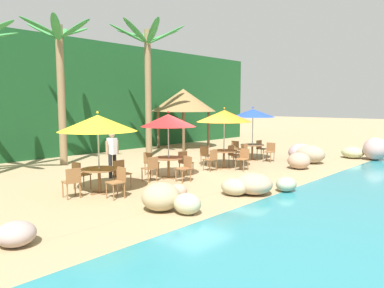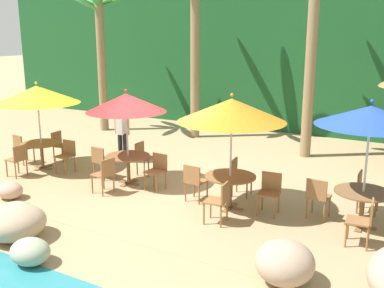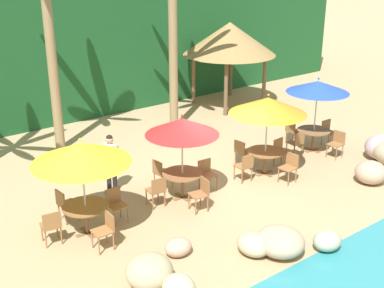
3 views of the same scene
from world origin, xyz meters
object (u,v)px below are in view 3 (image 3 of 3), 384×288
Objects in this scene: chair_red_inland at (161,172)px; umbrella_orange at (268,106)px; chair_red_seaward at (206,172)px; chair_orange_seaward at (281,150)px; palapa_hut at (230,39)px; dining_table_orange at (265,155)px; dining_table_red at (182,177)px; chair_orange_left at (245,166)px; umbrella_red at (182,127)px; palm_tree_third at (172,5)px; chair_blue_inland at (292,130)px; chair_yellow_seaward at (116,203)px; chair_blue_right at (337,142)px; dining_table_yellow at (86,211)px; chair_red_right at (201,192)px; chair_orange_inland at (242,151)px; chair_yellow_right at (106,228)px; chair_orange_right at (290,166)px; chair_blue_seaward at (328,131)px; chair_red_left at (157,190)px; chair_yellow_inland at (65,203)px; waiter_in_white at (111,159)px; palm_tree_second at (49,27)px; dining_table_blue at (314,133)px; umbrella_yellow at (81,153)px; umbrella_blue at (318,87)px; chair_yellow_left at (51,225)px; chair_blue_left at (297,142)px.

umbrella_orange is at bearing -19.26° from chair_red_inland.
chair_red_seaward is 1.00× the size of chair_orange_seaward.
dining_table_orange is at bearing -122.46° from palapa_hut.
dining_table_red is 0.86m from chair_red_seaward.
dining_table_red is 3.75m from chair_orange_seaward.
chair_orange_seaward and chair_orange_left have the same top height.
umbrella_red is 2.76× the size of chair_orange_left.
chair_blue_inland is at bearing -58.62° from palm_tree_third.
chair_yellow_seaward and chair_blue_inland have the same top height.
chair_blue_inland is 1.00× the size of chair_blue_right.
dining_table_yellow is at bearing -160.78° from chair_red_inland.
chair_red_seaward is 2.64m from umbrella_orange.
chair_orange_inland is (2.75, 1.47, 0.00)m from chair_red_right.
chair_yellow_right is 5.82m from dining_table_orange.
chair_orange_right and chair_blue_seaward have the same top height.
chair_blue_right is at bearing -5.64° from chair_red_left.
chair_red_left is (2.24, -0.75, 0.00)m from chair_yellow_inland.
waiter_in_white reaches higher than chair_orange_right.
chair_red_left is 4.11m from umbrella_orange.
palm_tree_second is (0.92, 5.49, 3.59)m from chair_yellow_seaward.
chair_red_inland is 6.58m from chair_blue_seaward.
dining_table_orange and dining_table_blue have the same top height.
chair_orange_inland is 0.51× the size of waiter_in_white.
umbrella_orange is (6.00, -0.94, 1.64)m from chair_yellow_inland.
dining_table_red is at bearing 0.59° from chair_yellow_seaward.
chair_yellow_seaward is at bearing -155.87° from chair_red_inland.
chair_blue_seaward is at bearing 9.52° from chair_red_right.
umbrella_yellow is at bearing 94.07° from chair_yellow_right.
chair_orange_right is at bearing -19.06° from umbrella_red.
umbrella_blue reaches higher than chair_orange_left.
palm_tree_second is at bearing -176.38° from palapa_hut.
palapa_hut is at bearing 36.27° from chair_red_inland.
umbrella_blue is 8.76m from palm_tree_second.
chair_blue_left is at bearing 1.43° from chair_yellow_left.
chair_yellow_seaward is at bearing -115.65° from waiter_in_white.
chair_orange_seaward is 1.00× the size of chair_blue_right.
chair_blue_right is (2.99, -1.30, 0.00)m from chair_orange_inland.
umbrella_yellow is 2.60m from chair_red_left.
chair_yellow_inland is 1.00× the size of chair_blue_seaward.
palm_tree_third reaches higher than chair_yellow_left.
umbrella_red reaches higher than dining_table_yellow.
chair_yellow_left is at bearing -178.19° from chair_blue_seaward.
palm_tree_second reaches higher than dining_table_blue.
chair_blue_left is at bearing 1.14° from chair_yellow_seaward.
chair_orange_inland is at bearing 10.27° from chair_red_left.
chair_yellow_inland is 1.00× the size of chair_yellow_right.
chair_red_right is 3.85m from chair_orange_seaward.
chair_orange_left is at bearing -127.31° from chair_orange_inland.
chair_red_right is 4.82m from chair_blue_left.
chair_orange_seaward is 1.71m from chair_orange_left.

